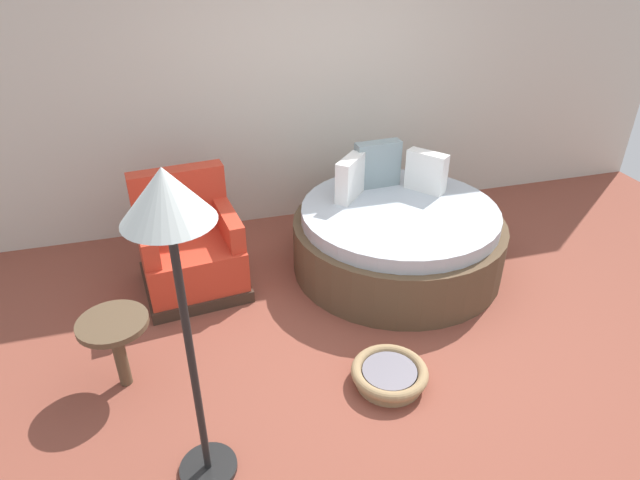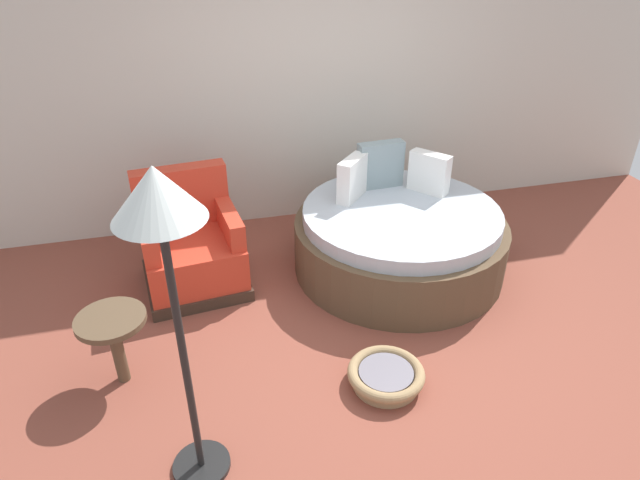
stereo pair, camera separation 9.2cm
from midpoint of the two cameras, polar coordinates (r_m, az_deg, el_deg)
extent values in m
cube|color=brown|center=(4.10, 6.05, -10.33)|extent=(8.00, 8.00, 0.02)
cube|color=beige|center=(5.29, -1.21, 17.19)|extent=(8.00, 0.12, 2.89)
cylinder|color=brown|center=(4.77, 8.77, -0.52)|extent=(1.80, 1.80, 0.46)
cylinder|color=#B2BCC6|center=(4.63, 9.05, 2.56)|extent=(1.66, 1.66, 0.12)
cube|color=white|center=(4.88, 11.87, 6.89)|extent=(0.31, 0.35, 0.35)
cube|color=gray|center=(4.90, 6.84, 7.81)|extent=(0.42, 0.15, 0.41)
cube|color=white|center=(4.67, 3.96, 6.43)|extent=(0.33, 0.35, 0.36)
cube|color=#38281E|center=(4.69, -12.24, -4.07)|extent=(0.88, 0.88, 0.10)
cube|color=red|center=(4.57, -12.54, -1.79)|extent=(0.84, 0.84, 0.34)
cube|color=red|center=(4.65, -13.77, 4.51)|extent=(0.77, 0.24, 0.50)
cube|color=red|center=(4.42, -17.01, 0.53)|extent=(0.19, 0.69, 0.22)
cube|color=red|center=(4.48, -8.92, 1.99)|extent=(0.19, 0.69, 0.22)
cylinder|color=#9E7F56|center=(3.75, 7.58, -14.34)|extent=(0.44, 0.44, 0.06)
torus|color=#9E7F56|center=(3.70, 7.64, -13.62)|extent=(0.51, 0.51, 0.07)
cylinder|color=slate|center=(3.71, 7.63, -13.73)|extent=(0.36, 0.36, 0.05)
cylinder|color=brown|center=(3.82, -19.67, -10.91)|extent=(0.08, 0.08, 0.48)
cylinder|color=brown|center=(3.66, -20.37, -7.83)|extent=(0.44, 0.44, 0.04)
cylinder|color=black|center=(3.37, -11.42, -22.04)|extent=(0.32, 0.32, 0.03)
cylinder|color=black|center=(2.79, -13.08, -12.03)|extent=(0.04, 0.04, 1.55)
cone|color=silver|center=(2.30, -15.64, 4.76)|extent=(0.40, 0.40, 0.24)
camera|label=1|loc=(0.05, -89.36, 0.37)|focal=30.64mm
camera|label=2|loc=(0.05, 90.64, -0.37)|focal=30.64mm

